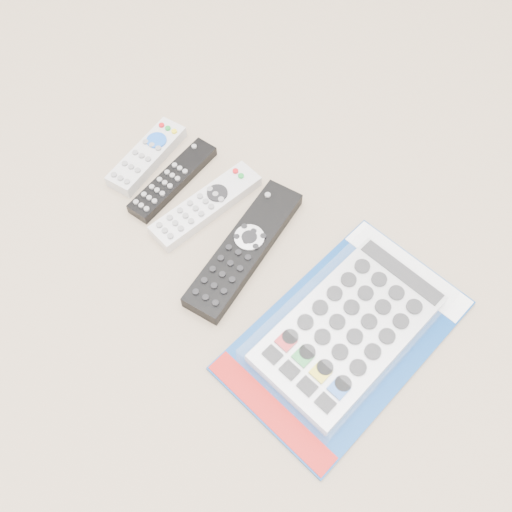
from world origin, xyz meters
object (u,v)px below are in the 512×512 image
Objects in this scene: remote_silver_dvd at (206,205)px; remote_large_black at (244,249)px; remote_slim_black at (173,180)px; jumbo_remote_packaged at (349,328)px; remote_small_grey at (147,156)px.

remote_large_black reaches higher than remote_silver_dvd.
remote_large_black is at bearing -12.19° from remote_slim_black.
remote_silver_dvd is 0.28m from jumbo_remote_packaged.
remote_slim_black is (0.06, -0.01, -0.00)m from remote_small_grey.
remote_large_black is at bearing -15.91° from remote_small_grey.
remote_large_black is 0.18m from jumbo_remote_packaged.
remote_large_black is at bearing -5.63° from remote_silver_dvd.
remote_small_grey is at bearing -177.16° from remote_silver_dvd.
remote_large_black reaches higher than remote_slim_black.
remote_slim_black is 0.89× the size of remote_silver_dvd.
remote_slim_black is at bearing 179.13° from jumbo_remote_packaged.
remote_small_grey is at bearing 163.28° from remote_large_black.
jumbo_remote_packaged reaches higher than remote_silver_dvd.
remote_small_grey reaches higher than remote_silver_dvd.
jumbo_remote_packaged is (0.41, -0.06, 0.01)m from remote_small_grey.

